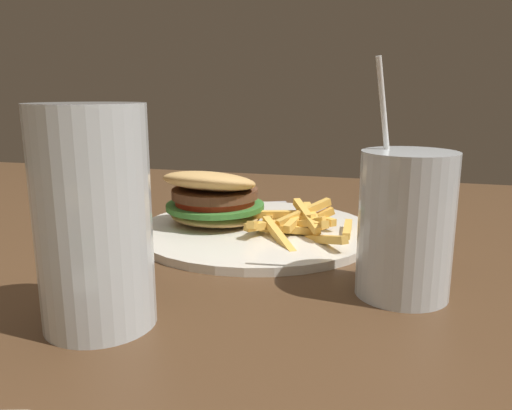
% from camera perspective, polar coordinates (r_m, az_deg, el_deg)
% --- Properties ---
extents(dining_table, '(1.56, 1.41, 0.74)m').
position_cam_1_polar(dining_table, '(0.55, -19.03, -19.09)').
color(dining_table, '#4C331E').
rests_on(dining_table, ground_plane).
extents(meal_plate_near, '(0.31, 0.31, 0.09)m').
position_cam_1_polar(meal_plate_near, '(0.66, -2.08, -1.10)').
color(meal_plate_near, silver).
rests_on(meal_plate_near, dining_table).
extents(beer_glass, '(0.09, 0.09, 0.18)m').
position_cam_1_polar(beer_glass, '(0.41, -17.98, -2.40)').
color(beer_glass, silver).
rests_on(beer_glass, dining_table).
extents(juice_glass, '(0.08, 0.08, 0.21)m').
position_cam_1_polar(juice_glass, '(0.47, 16.66, -2.76)').
color(juice_glass, silver).
rests_on(juice_glass, dining_table).
extents(spoon, '(0.14, 0.08, 0.01)m').
position_cam_1_polar(spoon, '(0.82, -4.39, 0.32)').
color(spoon, silver).
rests_on(spoon, dining_table).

